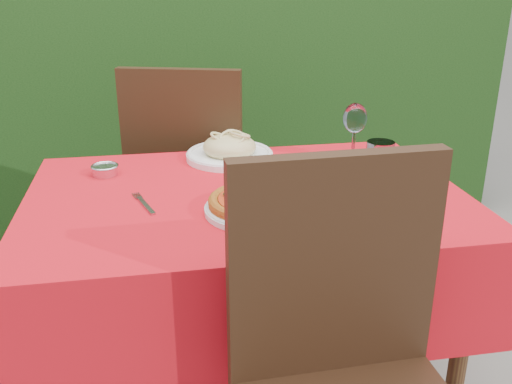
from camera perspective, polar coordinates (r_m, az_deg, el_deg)
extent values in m
cube|color=black|center=(3.13, -5.66, 11.19)|extent=(3.20, 0.55, 1.60)
cube|color=#493117|center=(1.67, -0.98, -0.96)|extent=(1.20, 0.80, 0.04)
cylinder|color=#493117|center=(1.74, 19.61, -15.33)|extent=(0.05, 0.05, 0.70)
cylinder|color=#493117|center=(2.14, -17.03, -7.64)|extent=(0.05, 0.05, 0.70)
cylinder|color=#493117|center=(2.26, 11.37, -5.43)|extent=(0.05, 0.05, 0.70)
cube|color=red|center=(1.72, -0.95, -5.02)|extent=(1.26, 0.86, 0.32)
cube|color=black|center=(1.23, 7.84, -7.40)|extent=(0.46, 0.06, 0.50)
cube|color=black|center=(2.45, -6.04, 0.78)|extent=(0.57, 0.57, 0.04)
cube|color=black|center=(2.18, -7.48, 5.59)|extent=(0.45, 0.17, 0.50)
cylinder|color=black|center=(2.70, -0.84, -3.02)|extent=(0.04, 0.04, 0.47)
cylinder|color=black|center=(2.77, -8.95, -2.59)|extent=(0.04, 0.04, 0.47)
cylinder|color=black|center=(2.35, -2.08, -6.99)|extent=(0.04, 0.04, 0.47)
cylinder|color=black|center=(2.44, -11.35, -6.35)|extent=(0.04, 0.04, 0.47)
cylinder|color=silver|center=(1.52, 0.17, -1.74)|extent=(0.28, 0.28, 0.02)
cylinder|color=#C3661B|center=(1.52, 0.17, -1.14)|extent=(0.33, 0.33, 0.02)
cylinder|color=#A01C0A|center=(1.51, 0.17, -0.69)|extent=(0.27, 0.27, 0.01)
cylinder|color=white|center=(1.95, -2.65, 3.62)|extent=(0.30, 0.30, 0.02)
ellipsoid|color=beige|center=(1.94, -2.67, 4.55)|extent=(0.22, 0.22, 0.08)
cylinder|color=silver|center=(1.81, 12.25, 3.23)|extent=(0.09, 0.09, 0.11)
cylinder|color=#8FB3C2|center=(1.82, 12.21, 2.72)|extent=(0.07, 0.07, 0.08)
cylinder|color=silver|center=(1.96, 9.61, 3.25)|extent=(0.07, 0.07, 0.01)
cylinder|color=silver|center=(1.95, 9.71, 4.75)|extent=(0.01, 0.01, 0.10)
ellipsoid|color=silver|center=(1.92, 9.88, 7.29)|extent=(0.08, 0.08, 0.10)
cube|color=#AEAEB5|center=(1.59, -10.96, -1.32)|extent=(0.08, 0.18, 0.00)
cylinder|color=silver|center=(1.85, -14.86, 2.08)|extent=(0.08, 0.08, 0.03)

